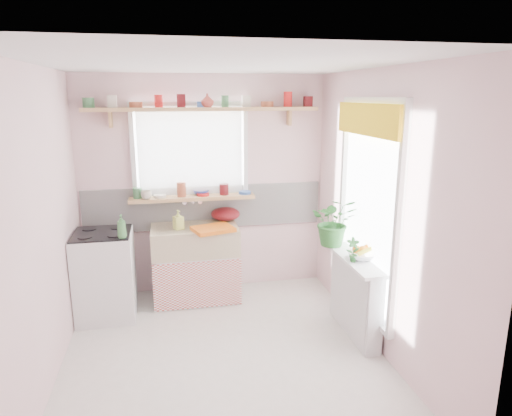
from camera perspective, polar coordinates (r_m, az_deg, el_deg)
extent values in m
plane|color=white|center=(4.27, -3.92, -18.20)|extent=(3.20, 3.20, 0.00)
plane|color=white|center=(3.62, -4.60, 17.59)|extent=(3.20, 3.20, 0.00)
plane|color=#F8D0D3|center=(5.30, -6.45, 2.79)|extent=(2.80, 0.00, 2.80)
plane|color=#F8D0D3|center=(2.28, 1.05, -12.59)|extent=(2.80, 0.00, 2.80)
plane|color=#F8D0D3|center=(3.85, -25.41, -2.77)|extent=(0.00, 3.20, 3.20)
plane|color=#F8D0D3|center=(4.16, 15.27, -0.72)|extent=(0.00, 3.20, 3.20)
cube|color=white|center=(5.34, -6.36, 0.13)|extent=(2.74, 0.03, 0.50)
cube|color=pink|center=(5.39, -6.30, -1.94)|extent=(2.74, 0.02, 0.12)
cube|color=white|center=(5.23, -8.21, 7.01)|extent=(1.20, 0.01, 1.00)
cube|color=white|center=(5.16, -8.17, 6.93)|extent=(1.15, 0.02, 0.95)
cube|color=white|center=(4.33, 14.04, -0.07)|extent=(0.01, 1.10, 1.90)
cube|color=yellow|center=(4.18, 13.62, 10.72)|extent=(0.03, 1.20, 0.28)
cube|color=white|center=(5.28, -7.50, -8.34)|extent=(0.85, 0.55, 0.55)
cube|color=#C6413A|center=(5.03, -7.26, -9.53)|extent=(0.95, 0.02, 0.53)
cube|color=beige|center=(5.14, -7.65, -3.94)|extent=(0.95, 0.55, 0.30)
cylinder|color=silver|center=(5.28, -7.98, 1.02)|extent=(0.03, 0.22, 0.03)
cube|color=white|center=(5.02, -18.33, -8.02)|extent=(0.58, 0.58, 0.90)
cube|color=black|center=(4.88, -18.73, -3.04)|extent=(0.56, 0.56, 0.02)
cylinder|color=black|center=(4.76, -20.61, -3.42)|extent=(0.14, 0.14, 0.01)
cylinder|color=black|center=(4.72, -17.26, -3.28)|extent=(0.14, 0.14, 0.01)
cylinder|color=black|center=(5.03, -20.14, -2.49)|extent=(0.14, 0.14, 0.01)
cylinder|color=black|center=(4.99, -16.96, -2.35)|extent=(0.14, 0.14, 0.01)
cube|color=white|center=(4.58, 12.29, -10.81)|extent=(0.15, 0.90, 0.75)
cube|color=white|center=(4.42, 12.19, -6.32)|extent=(0.22, 0.95, 0.03)
cube|color=tan|center=(5.20, -7.94, 1.28)|extent=(1.40, 0.22, 0.04)
cube|color=tan|center=(5.08, -6.58, 12.19)|extent=(2.52, 0.24, 0.04)
cylinder|color=#3F7F4C|center=(5.11, -20.22, 12.35)|extent=(0.11, 0.11, 0.12)
cylinder|color=silver|center=(5.08, -17.53, 12.55)|extent=(0.11, 0.11, 0.12)
cylinder|color=#A55133|center=(5.06, -14.79, 12.39)|extent=(0.11, 0.11, 0.06)
cylinder|color=red|center=(5.06, -12.08, 12.88)|extent=(0.11, 0.11, 0.12)
cylinder|color=#590F14|center=(5.06, -9.34, 13.00)|extent=(0.11, 0.11, 0.12)
cylinder|color=#3359A5|center=(5.08, -6.60, 12.75)|extent=(0.11, 0.11, 0.06)
cylinder|color=#3F7F4C|center=(5.10, -3.90, 13.15)|extent=(0.11, 0.11, 0.12)
cylinder|color=silver|center=(5.14, -1.22, 13.18)|extent=(0.11, 0.11, 0.12)
cylinder|color=#A55133|center=(5.19, 1.41, 12.86)|extent=(0.11, 0.11, 0.06)
cylinder|color=red|center=(5.24, 4.00, 13.17)|extent=(0.11, 0.11, 0.12)
cylinder|color=#590F14|center=(5.31, 6.52, 13.12)|extent=(0.11, 0.11, 0.12)
cylinder|color=#3F7F4C|center=(5.18, -14.83, 1.81)|extent=(0.11, 0.11, 0.12)
cylinder|color=silver|center=(5.17, -12.09, 1.95)|extent=(0.11, 0.11, 0.12)
cylinder|color=#A55133|center=(5.18, -9.33, 1.75)|extent=(0.11, 0.11, 0.06)
cylinder|color=red|center=(5.19, -6.61, 2.20)|extent=(0.11, 0.11, 0.12)
cylinder|color=#590F14|center=(5.22, -3.89, 2.32)|extent=(0.11, 0.11, 0.12)
cylinder|color=#3359A5|center=(5.26, -1.20, 2.11)|extent=(0.11, 0.11, 0.06)
cube|color=orange|center=(4.91, -5.39, -2.64)|extent=(0.49, 0.42, 0.04)
ellipsoid|color=maroon|center=(5.30, -3.83, -0.75)|extent=(0.36, 0.36, 0.15)
imported|color=#2D702D|center=(4.67, 9.74, -1.67)|extent=(0.55, 0.50, 0.50)
imported|color=silver|center=(4.40, 13.12, -5.82)|extent=(0.29, 0.29, 0.06)
imported|color=#28662A|center=(4.27, 12.03, -5.14)|extent=(0.14, 0.10, 0.23)
imported|color=#CBD860|center=(5.01, -9.69, -1.45)|extent=(0.13, 0.13, 0.21)
imported|color=beige|center=(5.12, -13.54, 1.58)|extent=(0.15, 0.15, 0.09)
imported|color=#2F3F98|center=(5.25, -6.88, 1.98)|extent=(0.23, 0.23, 0.06)
imported|color=#9E3A30|center=(5.02, -6.10, 13.23)|extent=(0.18, 0.18, 0.14)
imported|color=#458B49|center=(4.61, -16.46, -2.21)|extent=(0.09, 0.09, 0.23)
sphere|color=orange|center=(4.38, 13.16, -5.12)|extent=(0.08, 0.08, 0.08)
sphere|color=orange|center=(4.43, 13.71, -4.93)|extent=(0.08, 0.08, 0.08)
sphere|color=orange|center=(4.38, 12.46, -5.09)|extent=(0.08, 0.08, 0.08)
cylinder|color=yellow|center=(4.34, 13.68, -5.18)|extent=(0.18, 0.04, 0.10)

